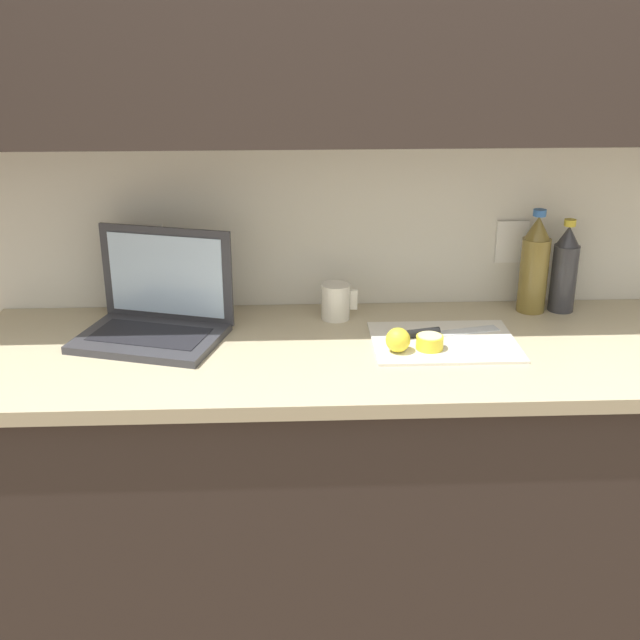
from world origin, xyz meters
TOP-DOWN VIEW (x-y plane):
  - ground_plane at (0.00, 0.00)m, footprint 12.00×12.00m
  - wall_back at (-0.00, 0.24)m, footprint 5.20×0.38m
  - counter_unit at (0.02, 0.00)m, footprint 2.43×0.63m
  - laptop at (-0.75, 0.10)m, footprint 0.42×0.35m
  - cutting_board at (-0.01, 0.01)m, footprint 0.36×0.27m
  - knife at (-0.04, 0.05)m, footprint 0.27×0.09m
  - lemon_half_cut at (-0.06, -0.04)m, footprint 0.07×0.07m
  - lemon_whole_beside at (-0.14, -0.05)m, footprint 0.06×0.06m
  - bottle_green_soda at (0.36, 0.24)m, footprint 0.07×0.07m
  - bottle_oil_tall at (0.27, 0.24)m, footprint 0.08×0.08m
  - measuring_cup at (-0.28, 0.20)m, footprint 0.10×0.08m

SIDE VIEW (x-z plane):
  - ground_plane at x=0.00m, z-range 0.00..0.00m
  - counter_unit at x=0.02m, z-range 0.01..0.94m
  - cutting_board at x=-0.01m, z-range 0.93..0.93m
  - knife at x=-0.04m, z-range 0.93..0.95m
  - lemon_half_cut at x=-0.06m, z-range 0.93..0.97m
  - lemon_whole_beside at x=-0.14m, z-range 0.93..1.00m
  - measuring_cup at x=-0.28m, z-range 0.93..1.02m
  - laptop at x=-0.75m, z-range 0.86..1.13m
  - bottle_green_soda at x=0.36m, z-range 0.92..1.18m
  - bottle_oil_tall at x=0.27m, z-range 0.92..1.21m
  - wall_back at x=0.00m, z-range 0.26..2.86m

